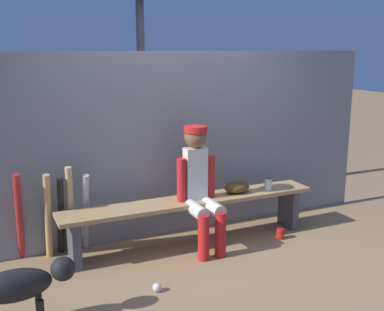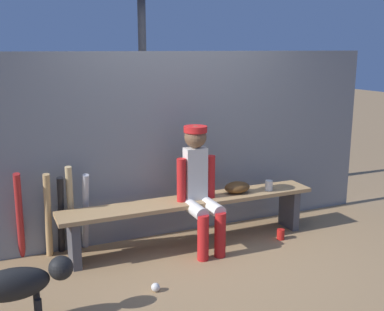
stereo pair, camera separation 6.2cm
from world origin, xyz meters
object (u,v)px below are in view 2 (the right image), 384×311
baseball_glove (237,187)px  baseball (156,287)px  dugout_bench (192,209)px  bat_aluminum_silver (85,212)px  bat_aluminum_red (20,216)px  cup_on_ground (281,234)px  dog (21,284)px  player_seated (200,184)px  bat_wood_natural (71,210)px  bat_aluminum_black (61,215)px  cup_on_bench (269,185)px  bat_wood_tan (48,216)px

baseball_glove → baseball: (-1.19, -0.77, -0.51)m
dugout_bench → bat_aluminum_silver: (-1.02, 0.29, 0.02)m
bat_aluminum_red → cup_on_ground: bearing=-12.5°
bat_aluminum_silver → bat_aluminum_red: (-0.61, 0.01, 0.04)m
dugout_bench → dog: 1.91m
dugout_bench → player_seated: (0.04, -0.11, 0.29)m
baseball_glove → bat_wood_natural: (-1.67, 0.27, -0.10)m
player_seated → dog: bearing=-157.0°
bat_aluminum_red → player_seated: bearing=-13.9°
bat_aluminum_black → bat_wood_natural: bearing=-9.7°
bat_wood_natural → baseball: bat_wood_natural is taller
bat_aluminum_black → player_seated: bearing=-17.2°
baseball_glove → dugout_bench: bearing=180.0°
bat_aluminum_silver → bat_aluminum_red: size_ratio=0.91×
bat_aluminum_silver → cup_on_bench: (1.88, -0.35, 0.14)m
bat_wood_tan → bat_aluminum_red: bearing=166.9°
bat_wood_tan → cup_on_bench: bat_wood_tan is taller
bat_aluminum_silver → baseball: size_ratio=10.95×
baseball_glove → bat_aluminum_silver: bearing=169.3°
baseball_glove → cup_on_ground: baseball_glove is taller
bat_aluminum_silver → bat_aluminum_red: bat_aluminum_red is taller
bat_wood_tan → cup_on_ground: (2.28, -0.50, -0.37)m
bat_aluminum_silver → cup_on_ground: bat_aluminum_silver is taller
bat_aluminum_silver → bat_wood_natural: bat_wood_natural is taller
baseball → bat_aluminum_black: bearing=119.0°
dugout_bench → bat_aluminum_silver: bearing=164.1°
baseball_glove → cup_on_ground: 0.68m
cup_on_ground → cup_on_bench: (-0.04, 0.20, 0.48)m
bat_wood_tan → bat_aluminum_red: bat_aluminum_red is taller
dugout_bench → baseball_glove: baseball_glove is taller
bat_aluminum_black → baseball: bat_aluminum_black is taller
baseball_glove → bat_aluminum_silver: size_ratio=0.35×
dog → baseball: bearing=4.8°
dugout_bench → bat_wood_tan: size_ratio=3.12×
cup_on_bench → bat_wood_natural: bearing=170.7°
baseball_glove → bat_aluminum_silver: bat_aluminum_silver is taller
baseball_glove → bat_aluminum_silver: 1.57m
dugout_bench → cup_on_ground: dugout_bench is taller
bat_aluminum_red → baseball: size_ratio=12.06×
player_seated → bat_aluminum_black: player_seated is taller
bat_aluminum_silver → cup_on_bench: bearing=-10.5°
baseball → baseball_glove: bearing=32.9°
baseball_glove → bat_aluminum_silver: (-1.53, 0.29, -0.14)m
cup_on_bench → baseball_glove: bearing=170.1°
bat_wood_tan → dog: 1.15m
bat_aluminum_silver → bat_aluminum_black: (-0.24, -0.00, -0.00)m
bat_aluminum_black → bat_wood_tan: bat_wood_tan is taller
baseball → cup_on_ground: cup_on_ground is taller
bat_aluminum_black → dog: 1.23m
bat_wood_natural → cup_on_ground: (2.06, -0.54, -0.39)m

